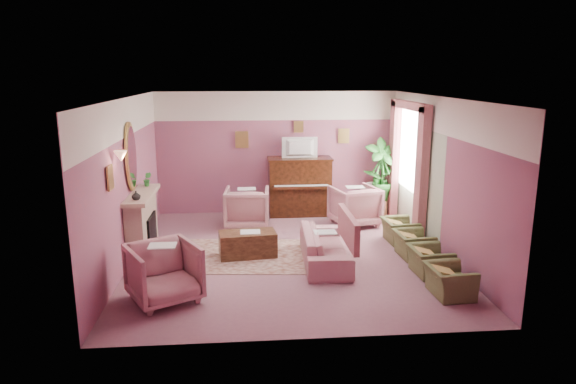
{
  "coord_description": "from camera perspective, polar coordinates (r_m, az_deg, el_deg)",
  "views": [
    {
      "loc": [
        -0.75,
        -8.73,
        3.22
      ],
      "look_at": [
        0.04,
        0.4,
        1.07
      ],
      "focal_mm": 32.0,
      "sensor_mm": 36.0,
      "label": 1
    }
  ],
  "objects": [
    {
      "name": "print_left_wall",
      "position": [
        7.92,
        -19.15,
        1.52
      ],
      "size": [
        0.03,
        0.28,
        0.36
      ],
      "primitive_type": "cube",
      "color": "tan",
      "rests_on": "wall_left"
    },
    {
      "name": "fireplace_inset",
      "position": [
        9.53,
        -15.26,
        -4.53
      ],
      "size": [
        0.18,
        0.72,
        0.68
      ],
      "primitive_type": "cube",
      "color": "black",
      "rests_on": "floor"
    },
    {
      "name": "piano_keys",
      "position": [
        11.4,
        1.49,
        0.72
      ],
      "size": [
        1.2,
        0.08,
        0.02
      ],
      "primitive_type": "cube",
      "color": "silver",
      "rests_on": "piano"
    },
    {
      "name": "floral_armchair_right",
      "position": [
        11.09,
        7.43,
        -1.29
      ],
      "size": [
        0.9,
        0.9,
        0.94
      ],
      "primitive_type": "imported",
      "color": "#B47A7F",
      "rests_on": "floor"
    },
    {
      "name": "piano_top",
      "position": [
        11.64,
        1.32,
        3.73
      ],
      "size": [
        1.45,
        0.65,
        0.04
      ],
      "primitive_type": "cube",
      "color": "black",
      "rests_on": "piano"
    },
    {
      "name": "sofa",
      "position": [
        8.9,
        4.13,
        -5.45
      ],
      "size": [
        0.63,
        1.9,
        0.77
      ],
      "primitive_type": "imported",
      "color": "#B47A7F",
      "rests_on": "floor"
    },
    {
      "name": "piano",
      "position": [
        11.76,
        1.3,
        0.56
      ],
      "size": [
        1.4,
        0.6,
        1.3
      ],
      "primitive_type": "cube",
      "color": "black",
      "rests_on": "floor"
    },
    {
      "name": "print_back_mid",
      "position": [
        11.82,
        1.19,
        7.26
      ],
      "size": [
        0.22,
        0.03,
        0.26
      ],
      "primitive_type": "cube",
      "color": "tan",
      "rests_on": "wall_back"
    },
    {
      "name": "fire_ember",
      "position": [
        9.57,
        -14.96,
        -5.55
      ],
      "size": [
        0.06,
        0.54,
        0.1
      ],
      "primitive_type": "cube",
      "color": "orange",
      "rests_on": "floor"
    },
    {
      "name": "fireplace_surround",
      "position": [
        9.5,
        -15.91,
        -3.67
      ],
      "size": [
        0.3,
        1.4,
        1.1
      ],
      "primitive_type": "cube",
      "color": "tan",
      "rests_on": "floor"
    },
    {
      "name": "wall_front",
      "position": [
        6.06,
        2.43,
        -4.33
      ],
      "size": [
        5.5,
        0.02,
        2.8
      ],
      "primitive_type": "cube",
      "color": "#78496D",
      "rests_on": "floor"
    },
    {
      "name": "curtain_left",
      "position": [
        10.13,
        14.61,
        1.82
      ],
      "size": [
        0.16,
        0.34,
        2.6
      ],
      "primitive_type": "cube",
      "color": "#955056",
      "rests_on": "floor"
    },
    {
      "name": "piano_keyshelf",
      "position": [
        11.41,
        1.49,
        0.52
      ],
      "size": [
        1.3,
        0.12,
        0.06
      ],
      "primitive_type": "cube",
      "color": "black",
      "rests_on": "piano"
    },
    {
      "name": "television",
      "position": [
        11.54,
        1.35,
        5.11
      ],
      "size": [
        0.8,
        0.12,
        0.48
      ],
      "primitive_type": "imported",
      "color": "black",
      "rests_on": "piano"
    },
    {
      "name": "olive_chair_d",
      "position": [
        10.17,
        12.3,
        -3.81
      ],
      "size": [
        0.49,
        0.7,
        0.6
      ],
      "primitive_type": "imported",
      "color": "#575F34",
      "rests_on": "floor"
    },
    {
      "name": "window_blind",
      "position": [
        10.95,
        13.55,
        4.84
      ],
      "size": [
        0.03,
        1.4,
        1.8
      ],
      "primitive_type": "cube",
      "color": "beige",
      "rests_on": "wall_right"
    },
    {
      "name": "picture_rail_band",
      "position": [
        11.77,
        -1.27,
        9.55
      ],
      "size": [
        5.5,
        0.01,
        0.65
      ],
      "primitive_type": "cube",
      "color": "silver",
      "rests_on": "wall_back"
    },
    {
      "name": "mantel_vase",
      "position": [
        8.85,
        -16.52,
        -0.38
      ],
      "size": [
        0.16,
        0.16,
        0.16
      ],
      "primitive_type": "imported",
      "color": "silver",
      "rests_on": "mantel_shelf"
    },
    {
      "name": "table_paper",
      "position": [
        9.15,
        -4.21,
        -4.44
      ],
      "size": [
        0.35,
        0.28,
        0.01
      ],
      "primitive_type": "cube",
      "color": "silver",
      "rests_on": "coffee_table"
    },
    {
      "name": "mirror_frame",
      "position": [
        9.25,
        -17.07,
        3.76
      ],
      "size": [
        0.04,
        0.72,
        1.2
      ],
      "primitive_type": "ellipsoid",
      "color": "tan",
      "rests_on": "wall_left"
    },
    {
      "name": "hearth",
      "position": [
        9.63,
        -14.53,
        -6.72
      ],
      "size": [
        0.55,
        1.5,
        0.02
      ],
      "primitive_type": "cube",
      "color": "tan",
      "rests_on": "floor"
    },
    {
      "name": "ceiling",
      "position": [
        8.77,
        -0.01,
        10.43
      ],
      "size": [
        5.5,
        6.0,
        0.01
      ],
      "primitive_type": "cube",
      "color": "silver",
      "rests_on": "wall_back"
    },
    {
      "name": "floor",
      "position": [
        9.34,
        -0.01,
        -7.0
      ],
      "size": [
        5.5,
        6.0,
        0.01
      ],
      "primitive_type": "cube",
      "color": "#865664",
      "rests_on": "ground"
    },
    {
      "name": "sofa_throw",
      "position": [
        8.9,
        6.7,
        -4.04
      ],
      "size": [
        0.1,
        1.44,
        0.53
      ],
      "primitive_type": "cube",
      "color": "#955056",
      "rests_on": "sofa"
    },
    {
      "name": "mantel_plant",
      "position": [
        9.84,
        -15.36,
        1.39
      ],
      "size": [
        0.16,
        0.16,
        0.28
      ],
      "primitive_type": "imported",
      "color": "#297729",
      "rests_on": "mantel_shelf"
    },
    {
      "name": "area_rug",
      "position": [
        9.33,
        -4.17,
        -7.02
      ],
      "size": [
        2.65,
        2.02,
        0.01
      ],
      "primitive_type": "cube",
      "rotation": [
        0.0,
        0.0,
        -0.09
      ],
      "color": "#976D60",
      "rests_on": "floor"
    },
    {
      "name": "floral_armchair_left",
      "position": [
        10.87,
        -4.58,
        -1.52
      ],
      "size": [
        0.9,
        0.9,
        0.94
      ],
      "primitive_type": "imported",
      "color": "#B47A7F",
      "rests_on": "floor"
    },
    {
      "name": "palm_plant",
      "position": [
        11.84,
        10.33,
        2.45
      ],
      "size": [
        0.76,
        0.76,
        1.44
      ],
      "primitive_type": "imported",
      "color": "#297729",
      "rests_on": "palm_pot"
    },
    {
      "name": "coffee_table",
      "position": [
        9.23,
        -4.5,
        -5.81
      ],
      "size": [
        1.05,
        0.62,
        0.45
      ],
      "primitive_type": "cube",
      "rotation": [
        0.0,
        0.0,
        0.12
      ],
      "color": "#442917",
      "rests_on": "floor"
    },
    {
      "name": "print_back_right",
      "position": [
        12.0,
        6.2,
        6.22
      ],
      "size": [
        0.26,
        0.03,
        0.34
      ],
      "primitive_type": "cube",
      "color": "tan",
      "rests_on": "wall_back"
    },
    {
      "name": "sconce_shade",
      "position": [
        8.19,
        -18.09,
        3.81
      ],
      "size": [
        0.2,
        0.2,
        0.16
      ],
      "primitive_type": "cone",
      "color": "#FCB186",
      "rests_on": "wall_left"
    },
    {
      "name": "side_plant_small",
      "position": [
        11.95,
        10.6,
        1.47
      ],
      "size": [
        0.16,
        0.16,
        0.28
      ],
      "primitive_type": "imported",
      "color": "#297729",
      "rests_on": "side_table"
    },
    {
      "name": "wall_back",
      "position": [
        11.89,
        -1.25,
        4.38
      ],
      "size": [
        5.5,
        0.02,
        2.8
      ],
      "primitive_type": "cube",
      "color": "#78496D",
      "rests_on": "floor"
    },
    {
      "name": "wall_right",
      "position": [
        9.58,
        16.62,
        1.67
      ],
      "size": [
        0.02,
        6.0,
        2.8
      ],
      "primitive_type": "cube",
      "color": "#78496D",
      "rests_on": "floor"
    },
    {
      "name": "olive_chair_c",
      "position": [
        9.43,
        13.76,
        -5.25
      ],
      "size": [
        0.49,
        0.7,
        0.6
      ],
      "primitive_type": "imported",
      "color": "#575F34",
      "rests_on": "floor"
    },
    {
      "name": "mirror_glass",
      "position": [
        9.24,
        -16.91,
        3.77
      ],
      "size": [
        0.01,
        0.6,
        1.06
      ],
      "primitive_type": "ellipsoid",
      "color": "white",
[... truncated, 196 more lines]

